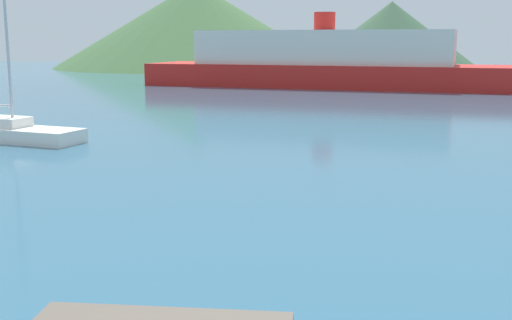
{
  "coord_description": "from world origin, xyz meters",
  "views": [
    {
      "loc": [
        2.41,
        -1.93,
        4.21
      ],
      "look_at": [
        0.36,
        14.0,
        1.2
      ],
      "focal_mm": 45.0,
      "sensor_mm": 36.0,
      "label": 1
    }
  ],
  "objects": [
    {
      "name": "sailboat_middle",
      "position": [
        -11.72,
        23.53,
        0.43
      ],
      "size": [
        7.58,
        3.68,
        9.85
      ],
      "rotation": [
        0.0,
        0.0,
        -0.26
      ],
      "color": "white",
      "rests_on": "ground_plane"
    },
    {
      "name": "ferry_distant",
      "position": [
        1.02,
        57.46,
        2.23
      ],
      "size": [
        33.5,
        14.01,
        6.67
      ],
      "rotation": [
        0.0,
        0.0,
        -0.2
      ],
      "color": "red",
      "rests_on": "ground_plane"
    },
    {
      "name": "hill_west",
      "position": [
        -19.89,
        98.24,
        6.48
      ],
      "size": [
        43.82,
        43.82,
        12.96
      ],
      "color": "#3D6038",
      "rests_on": "ground_plane"
    },
    {
      "name": "hill_central",
      "position": [
        10.92,
        109.16,
        5.26
      ],
      "size": [
        27.73,
        27.73,
        10.51
      ],
      "color": "#38563D",
      "rests_on": "ground_plane"
    }
  ]
}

